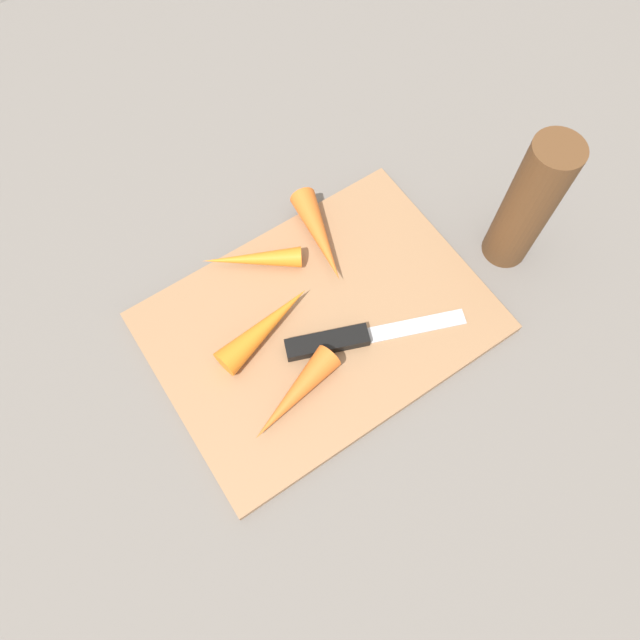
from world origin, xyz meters
name	(u,v)px	position (x,y,z in m)	size (l,w,h in m)	color
ground_plane	(320,324)	(0.00, 0.00, 0.00)	(1.40, 1.40, 0.00)	slate
cutting_board	(320,322)	(0.00, 0.00, 0.01)	(0.36, 0.26, 0.01)	#99704C
knife	(339,340)	(0.00, 0.03, 0.02)	(0.19, 0.09, 0.01)	#B7B7BC
carrot_longest	(266,326)	(0.06, -0.02, 0.03)	(0.03, 0.03, 0.12)	orange
carrot_long	(320,237)	(-0.05, -0.08, 0.03)	(0.03, 0.03, 0.12)	orange
carrot_short	(294,396)	(0.07, 0.06, 0.03)	(0.03, 0.03, 0.11)	orange
carrot_shortest	(252,259)	(0.02, -0.10, 0.02)	(0.02, 0.02, 0.11)	orange
pepper_grinder	(528,205)	(-0.24, 0.04, 0.09)	(0.05, 0.05, 0.18)	brown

